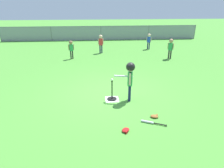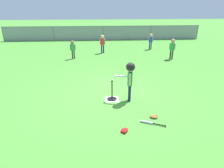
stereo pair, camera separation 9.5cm
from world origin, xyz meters
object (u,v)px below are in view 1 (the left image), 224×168
glove_by_plate (154,116)px  fielder_deep_left (101,42)px  spare_bat_silver (150,122)px  fielder_deep_center (171,46)px  batting_tee (112,96)px  fielder_deep_right (71,47)px  batter_child (130,74)px  baseball_on_tee (112,80)px  fielder_near_left (149,39)px  glove_near_bats (126,130)px

glove_by_plate → fielder_deep_left: bearing=99.6°
fielder_deep_left → spare_bat_silver: (1.07, -7.81, -0.69)m
fielder_deep_center → glove_by_plate: 6.45m
batting_tee → fielder_deep_right: fielder_deep_right is taller
batter_child → spare_bat_silver: size_ratio=2.02×
baseball_on_tee → fielder_deep_center: fielder_deep_center is taller
spare_bat_silver → batting_tee: bearing=121.3°
fielder_near_left → glove_by_plate: (-1.95, -8.36, -0.63)m
batter_child → fielder_deep_left: batter_child is taller
batting_tee → baseball_on_tee: 0.60m
fielder_deep_right → glove_by_plate: bearing=-65.1°
glove_by_plate → fielder_near_left: bearing=76.9°
fielder_deep_center → fielder_deep_left: fielder_deep_left is taller
fielder_deep_right → glove_near_bats: (2.04, -6.91, -0.62)m
baseball_on_tee → fielder_deep_left: size_ratio=0.07×
glove_near_bats → spare_bat_silver: bearing=23.0°
baseball_on_tee → fielder_deep_center: size_ratio=0.07×
glove_near_bats → batting_tee: bearing=96.4°
fielder_near_left → fielder_deep_right: fielder_near_left is taller
fielder_deep_right → spare_bat_silver: size_ratio=1.60×
fielder_near_left → fielder_deep_center: 2.54m
fielder_deep_left → glove_by_plate: 7.68m
fielder_near_left → fielder_deep_right: bearing=-157.5°
baseball_on_tee → glove_near_bats: bearing=-83.6°
fielder_deep_right → spare_bat_silver: fielder_deep_right is taller
baseball_on_tee → spare_bat_silver: baseball_on_tee is taller
fielder_deep_right → fielder_deep_left: 2.06m
fielder_near_left → glove_by_plate: bearing=-103.1°
batting_tee → glove_near_bats: (0.20, -1.77, -0.07)m
fielder_deep_right → glove_by_plate: size_ratio=4.01×
fielder_deep_center → spare_bat_silver: fielder_deep_center is taller
fielder_deep_center → glove_near_bats: size_ratio=4.16×
batter_child → glove_near_bats: size_ratio=4.80×
batter_child → glove_near_bats: (-0.36, -1.65, -0.89)m
fielder_deep_center → batting_tee: bearing=-127.7°
batting_tee → spare_bat_silver: size_ratio=1.04×
fielder_deep_left → glove_by_plate: (1.27, -7.54, -0.69)m
baseball_on_tee → fielder_deep_right: size_ratio=0.07×
batting_tee → glove_near_bats: batting_tee is taller
fielder_deep_center → glove_near_bats: (-3.43, -6.47, -0.68)m
fielder_deep_left → fielder_near_left: bearing=14.4°
baseball_on_tee → glove_near_bats: (0.20, -1.77, -0.66)m
batting_tee → fielder_deep_right: 5.49m
fielder_deep_center → spare_bat_silver: size_ratio=1.75×
spare_bat_silver → glove_near_bats: (-0.70, -0.30, 0.01)m
batting_tee → batter_child: size_ratio=0.51×
batter_child → spare_bat_silver: bearing=-75.9°
fielder_deep_left → spare_bat_silver: 7.91m
batting_tee → glove_near_bats: 1.78m
baseball_on_tee → fielder_deep_left: fielder_deep_left is taller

